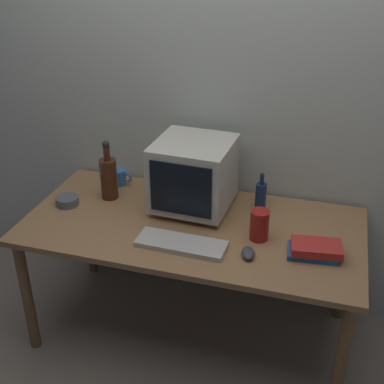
# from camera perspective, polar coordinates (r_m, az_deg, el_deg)

# --- Properties ---
(ground_plane) EXTENTS (6.00, 6.00, 0.00)m
(ground_plane) POSITION_cam_1_polar(r_m,az_deg,el_deg) (2.96, 0.00, -15.18)
(ground_plane) COLOR gray
(back_wall) EXTENTS (4.00, 0.08, 2.50)m
(back_wall) POSITION_cam_1_polar(r_m,az_deg,el_deg) (2.73, 2.85, 11.39)
(back_wall) COLOR beige
(back_wall) RESTS_ON ground
(desk) EXTENTS (1.68, 0.82, 0.70)m
(desk) POSITION_cam_1_polar(r_m,az_deg,el_deg) (2.58, 0.00, -4.99)
(desk) COLOR #9E7047
(desk) RESTS_ON ground
(crt_monitor) EXTENTS (0.40, 0.40, 0.37)m
(crt_monitor) POSITION_cam_1_polar(r_m,az_deg,el_deg) (2.59, 0.17, 1.97)
(crt_monitor) COLOR beige
(crt_monitor) RESTS_ON desk
(keyboard) EXTENTS (0.42, 0.16, 0.02)m
(keyboard) POSITION_cam_1_polar(r_m,az_deg,el_deg) (2.37, -1.21, -5.84)
(keyboard) COLOR beige
(keyboard) RESTS_ON desk
(computer_mouse) EXTENTS (0.08, 0.11, 0.04)m
(computer_mouse) POSITION_cam_1_polar(r_m,az_deg,el_deg) (2.31, 6.31, -6.82)
(computer_mouse) COLOR #3F3F47
(computer_mouse) RESTS_ON desk
(bottle_tall) EXTENTS (0.09, 0.09, 0.33)m
(bottle_tall) POSITION_cam_1_polar(r_m,az_deg,el_deg) (2.75, -9.35, 1.68)
(bottle_tall) COLOR #472314
(bottle_tall) RESTS_ON desk
(bottle_short) EXTENTS (0.06, 0.06, 0.19)m
(bottle_short) POSITION_cam_1_polar(r_m,az_deg,el_deg) (2.68, 7.73, -0.21)
(bottle_short) COLOR navy
(bottle_short) RESTS_ON desk
(book_stack) EXTENTS (0.25, 0.16, 0.06)m
(book_stack) POSITION_cam_1_polar(r_m,az_deg,el_deg) (2.36, 13.61, -6.31)
(book_stack) COLOR #28569E
(book_stack) RESTS_ON desk
(mug) EXTENTS (0.12, 0.08, 0.09)m
(mug) POSITION_cam_1_polar(r_m,az_deg,el_deg) (2.92, -8.17, 1.65)
(mug) COLOR #3370B2
(mug) RESTS_ON desk
(cd_spindle) EXTENTS (0.12, 0.12, 0.04)m
(cd_spindle) POSITION_cam_1_polar(r_m,az_deg,el_deg) (2.78, -13.78, -0.92)
(cd_spindle) COLOR #595B66
(cd_spindle) RESTS_ON desk
(metal_canister) EXTENTS (0.09, 0.09, 0.15)m
(metal_canister) POSITION_cam_1_polar(r_m,az_deg,el_deg) (2.41, 7.58, -3.69)
(metal_canister) COLOR #A51E19
(metal_canister) RESTS_ON desk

